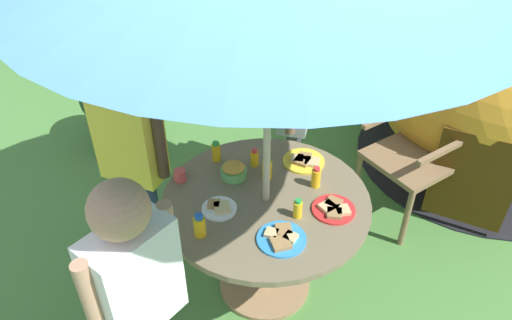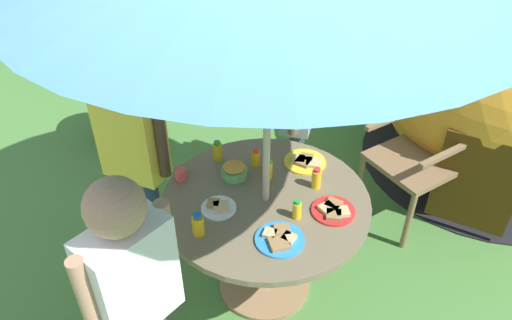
{
  "view_description": "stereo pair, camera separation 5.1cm",
  "coord_description": "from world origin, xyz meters",
  "px_view_note": "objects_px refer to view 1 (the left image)",
  "views": [
    {
      "loc": [
        0.58,
        -1.86,
        2.46
      ],
      "look_at": [
        -0.06,
        0.02,
        0.93
      ],
      "focal_mm": 34.82,
      "sensor_mm": 36.0,
      "label": 1
    },
    {
      "loc": [
        0.62,
        -1.85,
        2.46
      ],
      "look_at": [
        -0.06,
        0.02,
        0.93
      ],
      "focal_mm": 34.82,
      "sensor_mm": 36.0,
      "label": 2
    }
  ],
  "objects_px": {
    "child_in_grey_shirt": "(297,90)",
    "wooden_chair": "(425,141)",
    "plate_near_right": "(304,161)",
    "juice_bottle_mid_left": "(298,209)",
    "child_in_yellow_shirt": "(129,138)",
    "snack_bowl": "(234,171)",
    "plate_mid_right": "(282,238)",
    "dome_tent": "(502,74)",
    "juice_bottle_far_left": "(267,169)",
    "cup_near": "(180,175)",
    "juice_bottle_near_left": "(254,158)",
    "juice_bottle_center_back": "(316,177)",
    "plate_center_front": "(334,209)",
    "potted_plant": "(113,102)",
    "child_in_white_shirt": "(135,278)",
    "plate_far_right": "(219,208)",
    "garden_table": "(266,221)",
    "juice_bottle_back_edge": "(200,226)",
    "juice_bottle_front_edge": "(216,152)"
  },
  "relations": [
    {
      "from": "juice_bottle_near_left",
      "to": "juice_bottle_far_left",
      "type": "xyz_separation_m",
      "value": [
        0.1,
        -0.09,
        0.01
      ]
    },
    {
      "from": "child_in_grey_shirt",
      "to": "plate_far_right",
      "type": "xyz_separation_m",
      "value": [
        -0.12,
        -1.06,
        -0.15
      ]
    },
    {
      "from": "juice_bottle_center_back",
      "to": "potted_plant",
      "type": "bearing_deg",
      "value": 155.38
    },
    {
      "from": "plate_mid_right",
      "to": "juice_bottle_center_back",
      "type": "xyz_separation_m",
      "value": [
        0.06,
        0.44,
        0.05
      ]
    },
    {
      "from": "juice_bottle_far_left",
      "to": "juice_bottle_front_edge",
      "type": "height_order",
      "value": "juice_bottle_far_left"
    },
    {
      "from": "potted_plant",
      "to": "juice_bottle_center_back",
      "type": "height_order",
      "value": "juice_bottle_center_back"
    },
    {
      "from": "wooden_chair",
      "to": "juice_bottle_far_left",
      "type": "xyz_separation_m",
      "value": [
        -0.82,
        -0.85,
        0.19
      ]
    },
    {
      "from": "child_in_grey_shirt",
      "to": "wooden_chair",
      "type": "bearing_deg",
      "value": 92.44
    },
    {
      "from": "plate_center_front",
      "to": "cup_near",
      "type": "height_order",
      "value": "cup_near"
    },
    {
      "from": "child_in_white_shirt",
      "to": "juice_bottle_far_left",
      "type": "xyz_separation_m",
      "value": [
        0.25,
        0.96,
        -0.1
      ]
    },
    {
      "from": "juice_bottle_far_left",
      "to": "juice_bottle_back_edge",
      "type": "relative_size",
      "value": 1.03
    },
    {
      "from": "child_in_white_shirt",
      "to": "child_in_yellow_shirt",
      "type": "bearing_deg",
      "value": 51.9
    },
    {
      "from": "plate_near_right",
      "to": "plate_mid_right",
      "type": "relative_size",
      "value": 1.0
    },
    {
      "from": "child_in_white_shirt",
      "to": "plate_center_front",
      "type": "bearing_deg",
      "value": -18.07
    },
    {
      "from": "plate_far_right",
      "to": "juice_bottle_near_left",
      "type": "bearing_deg",
      "value": 82.68
    },
    {
      "from": "dome_tent",
      "to": "juice_bottle_near_left",
      "type": "relative_size",
      "value": 19.09
    },
    {
      "from": "juice_bottle_near_left",
      "to": "juice_bottle_back_edge",
      "type": "distance_m",
      "value": 0.61
    },
    {
      "from": "child_in_grey_shirt",
      "to": "juice_bottle_back_edge",
      "type": "height_order",
      "value": "child_in_grey_shirt"
    },
    {
      "from": "juice_bottle_far_left",
      "to": "cup_near",
      "type": "height_order",
      "value": "juice_bottle_far_left"
    },
    {
      "from": "plate_mid_right",
      "to": "juice_bottle_near_left",
      "type": "bearing_deg",
      "value": 121.44
    },
    {
      "from": "child_in_grey_shirt",
      "to": "plate_near_right",
      "type": "bearing_deg",
      "value": 14.8
    },
    {
      "from": "juice_bottle_near_left",
      "to": "juice_bottle_center_back",
      "type": "distance_m",
      "value": 0.38
    },
    {
      "from": "wooden_chair",
      "to": "child_in_white_shirt",
      "type": "height_order",
      "value": "child_in_white_shirt"
    },
    {
      "from": "plate_mid_right",
      "to": "juice_bottle_mid_left",
      "type": "height_order",
      "value": "juice_bottle_mid_left"
    },
    {
      "from": "plate_mid_right",
      "to": "dome_tent",
      "type": "bearing_deg",
      "value": 62.3
    },
    {
      "from": "child_in_white_shirt",
      "to": "potted_plant",
      "type": "bearing_deg",
      "value": 56.3
    },
    {
      "from": "juice_bottle_back_edge",
      "to": "potted_plant",
      "type": "bearing_deg",
      "value": 135.3
    },
    {
      "from": "potted_plant",
      "to": "juice_bottle_far_left",
      "type": "bearing_deg",
      "value": -28.82
    },
    {
      "from": "dome_tent",
      "to": "plate_near_right",
      "type": "relative_size",
      "value": 8.84
    },
    {
      "from": "child_in_white_shirt",
      "to": "plate_far_right",
      "type": "height_order",
      "value": "child_in_white_shirt"
    },
    {
      "from": "child_in_yellow_shirt",
      "to": "cup_near",
      "type": "bearing_deg",
      "value": -6.65
    },
    {
      "from": "plate_near_right",
      "to": "child_in_yellow_shirt",
      "type": "bearing_deg",
      "value": -161.32
    },
    {
      "from": "child_in_yellow_shirt",
      "to": "snack_bowl",
      "type": "distance_m",
      "value": 0.61
    },
    {
      "from": "plate_near_right",
      "to": "juice_bottle_front_edge",
      "type": "bearing_deg",
      "value": -164.19
    },
    {
      "from": "plate_far_right",
      "to": "juice_bottle_far_left",
      "type": "distance_m",
      "value": 0.36
    },
    {
      "from": "snack_bowl",
      "to": "juice_bottle_front_edge",
      "type": "distance_m",
      "value": 0.19
    },
    {
      "from": "child_in_yellow_shirt",
      "to": "plate_near_right",
      "type": "height_order",
      "value": "child_in_yellow_shirt"
    },
    {
      "from": "plate_mid_right",
      "to": "cup_near",
      "type": "height_order",
      "value": "cup_near"
    },
    {
      "from": "child_in_white_shirt",
      "to": "juice_bottle_mid_left",
      "type": "height_order",
      "value": "child_in_white_shirt"
    },
    {
      "from": "child_in_yellow_shirt",
      "to": "plate_far_right",
      "type": "bearing_deg",
      "value": -15.12
    },
    {
      "from": "dome_tent",
      "to": "child_in_grey_shirt",
      "type": "relative_size",
      "value": 1.58
    },
    {
      "from": "wooden_chair",
      "to": "juice_bottle_far_left",
      "type": "height_order",
      "value": "wooden_chair"
    },
    {
      "from": "child_in_white_shirt",
      "to": "juice_bottle_mid_left",
      "type": "relative_size",
      "value": 12.22
    },
    {
      "from": "dome_tent",
      "to": "plate_center_front",
      "type": "height_order",
      "value": "dome_tent"
    },
    {
      "from": "child_in_white_shirt",
      "to": "juice_bottle_back_edge",
      "type": "relative_size",
      "value": 10.62
    },
    {
      "from": "plate_near_right",
      "to": "juice_bottle_mid_left",
      "type": "bearing_deg",
      "value": -79.86
    },
    {
      "from": "child_in_yellow_shirt",
      "to": "juice_bottle_near_left",
      "type": "relative_size",
      "value": 12.25
    },
    {
      "from": "potted_plant",
      "to": "plate_mid_right",
      "type": "height_order",
      "value": "plate_mid_right"
    },
    {
      "from": "garden_table",
      "to": "cup_near",
      "type": "xyz_separation_m",
      "value": [
        -0.49,
        -0.01,
        0.2
      ]
    },
    {
      "from": "child_in_yellow_shirt",
      "to": "plate_center_front",
      "type": "xyz_separation_m",
      "value": [
        1.18,
        -0.03,
        -0.16
      ]
    }
  ]
}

